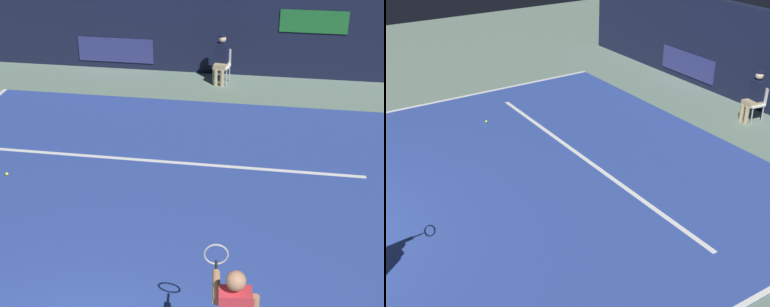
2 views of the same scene
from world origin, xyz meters
The scene contains 7 objects.
ground_plane centered at (0.00, 4.09, 0.00)m, with size 29.80×29.80×0.00m, color slate.
court_surface centered at (0.00, 4.09, 0.01)m, with size 10.14×10.19×0.01m, color #2D479E.
line_sideline_right centered at (-5.02, 4.09, 0.01)m, with size 0.10×10.19×0.01m, color white.
line_service centered at (0.00, 5.88, 0.01)m, with size 7.91×0.10×0.01m, color white.
back_wall centered at (0.00, 11.49, 1.30)m, with size 14.70×0.33×2.60m.
line_judge_on_chair centered at (0.57, 10.64, 0.69)m, with size 0.49×0.57×1.32m.
tennis_ball centered at (-2.96, 4.83, 0.05)m, with size 0.07×0.07×0.07m, color #CCE033.
Camera 2 is at (8.46, 0.30, 5.40)m, focal length 48.38 mm.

